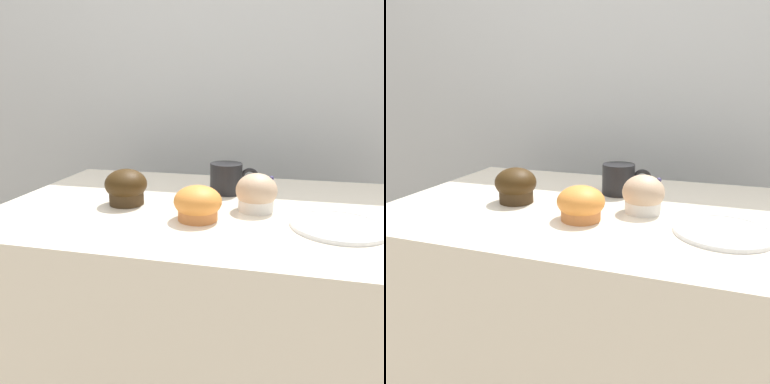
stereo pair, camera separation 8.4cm
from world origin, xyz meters
The scene contains 7 objects.
wall_back centered at (0.00, 0.60, 0.90)m, with size 3.20×0.10×1.80m, color #B2B7BC.
display_counter centered at (0.00, 0.00, 0.45)m, with size 1.00×0.64×0.90m, color silver.
muffin_front_center centered at (0.10, -0.02, 0.94)m, with size 0.09×0.09×0.09m.
muffin_back_left centered at (-0.01, -0.11, 0.93)m, with size 0.10×0.10×0.07m.
muffin_back_right centered at (-0.20, -0.04, 0.94)m, with size 0.10×0.10×0.09m.
coffee_cup centered at (0.02, 0.12, 0.94)m, with size 0.13×0.09×0.08m.
serving_plate centered at (0.27, -0.10, 0.90)m, with size 0.19×0.19×0.01m.
Camera 2 is at (0.23, -0.82, 1.16)m, focal length 35.00 mm.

